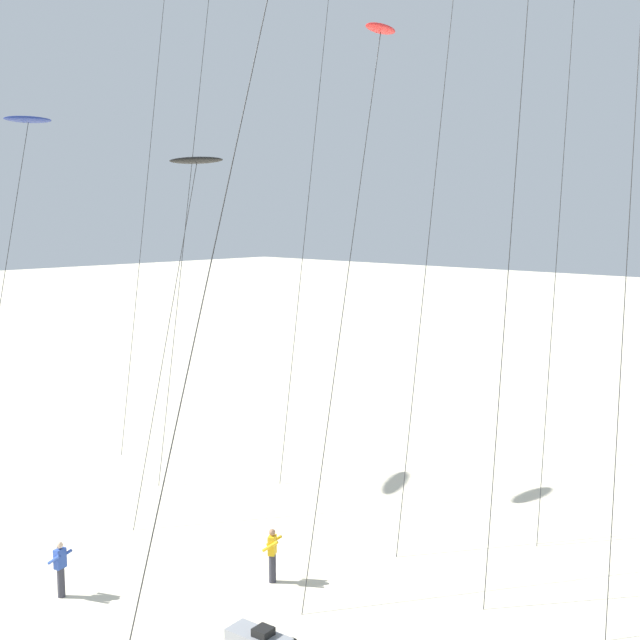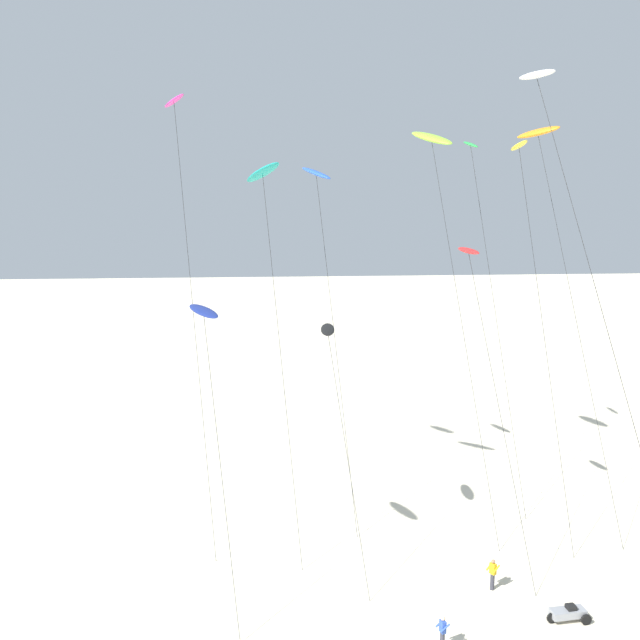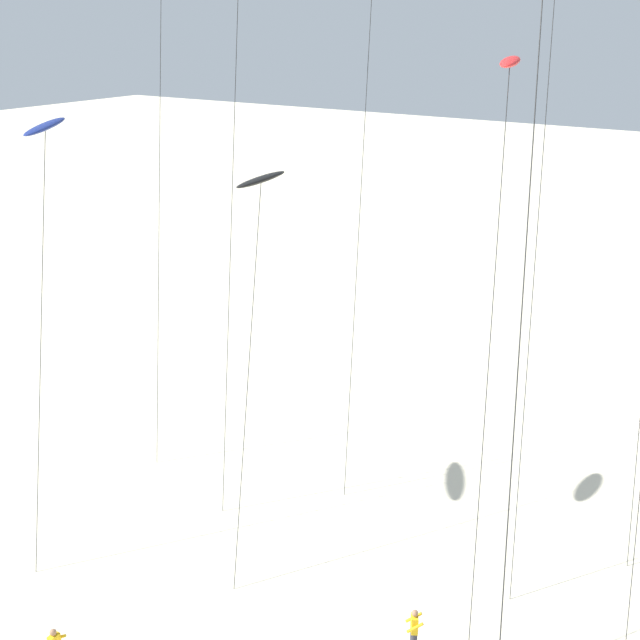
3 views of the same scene
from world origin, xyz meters
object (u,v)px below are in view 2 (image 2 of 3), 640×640
object	(u,v)px
kite_red	(470,257)
kite_white	(538,80)
kite_yellow	(520,154)
kite_teal	(263,176)
kite_orange	(539,135)
kite_black	(328,332)
beach_buggy	(569,613)
kite_flyer_nearest	(493,574)
kite_lime	(432,141)
kite_blue	(317,178)
kite_green	(472,157)
kite_flyer_middle	(443,632)
kite_magenta	(175,110)
kite_navy	(204,314)

from	to	relation	value
kite_red	kite_white	world-z (taller)	kite_white
kite_yellow	kite_teal	world-z (taller)	kite_yellow
kite_orange	kite_black	size ratio (longest dim) A/B	1.82
kite_black	beach_buggy	size ratio (longest dim) A/B	6.33
kite_black	kite_orange	bearing A→B (deg)	30.61
kite_white	kite_orange	xyz separation A→B (m)	(3.95, 10.63, -2.02)
kite_orange	kite_black	distance (m)	19.11
beach_buggy	kite_flyer_nearest	bearing A→B (deg)	132.79
kite_yellow	kite_lime	distance (m)	5.38
kite_blue	kite_flyer_nearest	size ratio (longest dim) A/B	12.99
kite_yellow	kite_blue	bearing A→B (deg)	166.65
kite_teal	kite_flyer_nearest	size ratio (longest dim) A/B	13.14
kite_green	kite_orange	bearing A→B (deg)	-33.26
kite_green	kite_lime	size ratio (longest dim) A/B	0.98
kite_yellow	kite_flyer_middle	xyz separation A→B (m)	(-7.02, -13.54, -21.39)
beach_buggy	kite_flyer_middle	bearing A→B (deg)	-164.53
kite_teal	kite_magenta	size ratio (longest dim) A/B	0.86
kite_blue	kite_flyer_nearest	world-z (taller)	kite_blue
kite_flyer_nearest	beach_buggy	bearing A→B (deg)	-47.21
kite_teal	kite_green	bearing A→B (deg)	26.90
kite_orange	kite_flyer_middle	size ratio (longest dim) A/B	14.54
kite_red	kite_blue	bearing A→B (deg)	142.40
kite_lime	kite_red	bearing A→B (deg)	-81.17
kite_red	kite_orange	world-z (taller)	kite_orange
kite_blue	kite_white	size ratio (longest dim) A/B	0.83
kite_magenta	beach_buggy	distance (m)	33.15
kite_red	kite_navy	bearing A→B (deg)	-159.87
kite_green	kite_orange	xyz separation A→B (m)	(3.50, -2.29, 1.25)
kite_white	kite_orange	bearing A→B (deg)	69.63
kite_black	kite_blue	bearing A→B (deg)	90.60
kite_magenta	kite_orange	xyz separation A→B (m)	(21.88, 3.05, -1.13)
kite_white	kite_lime	size ratio (longest dim) A/B	1.09
kite_navy	beach_buggy	xyz separation A→B (m)	(17.25, -3.21, -14.24)
kite_flyer_middle	kite_orange	bearing A→B (deg)	61.25
kite_orange	kite_black	xyz separation A→B (m)	(-13.71, -8.11, -10.55)
kite_flyer_nearest	kite_red	bearing A→B (deg)	94.14
kite_flyer_nearest	kite_flyer_middle	xyz separation A→B (m)	(-3.75, -4.88, 0.00)
kite_yellow	kite_navy	bearing A→B (deg)	-154.30
kite_red	kite_orange	bearing A→B (deg)	48.55
kite_blue	kite_green	bearing A→B (deg)	15.25
kite_teal	kite_magenta	bearing A→B (deg)	162.52
kite_navy	kite_flyer_nearest	xyz separation A→B (m)	(14.42, -0.15, -13.78)
kite_black	kite_flyer_nearest	size ratio (longest dim) A/B	7.99
kite_lime	beach_buggy	world-z (taller)	kite_lime
kite_blue	beach_buggy	bearing A→B (deg)	-52.38
kite_white	kite_black	size ratio (longest dim) A/B	1.95
kite_magenta	kite_flyer_nearest	bearing A→B (deg)	-28.41
kite_green	kite_navy	bearing A→B (deg)	-139.36
kite_red	kite_teal	distance (m)	12.17
kite_magenta	kite_black	distance (m)	15.13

